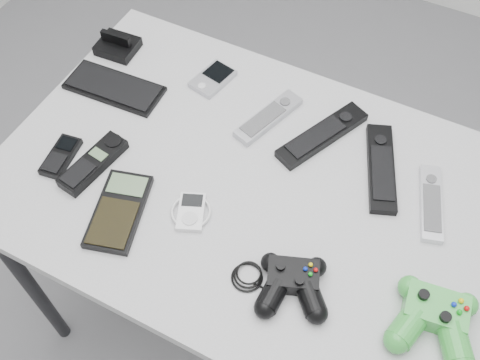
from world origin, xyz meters
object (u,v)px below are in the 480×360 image
at_px(remote_black_a, 322,134).
at_px(controller_green, 435,317).
at_px(calculator, 119,211).
at_px(mp3_player, 191,212).
at_px(desk, 260,204).
at_px(pda, 213,78).
at_px(cordless_handset, 93,163).
at_px(controller_black, 293,282).
at_px(remote_silver_b, 431,203).
at_px(remote_silver_a, 268,117).
at_px(remote_black_b, 381,167).
at_px(pda_keyboard, 114,87).
at_px(mobile_phone, 61,156).

xyz_separation_m(remote_black_a, controller_green, (0.34, -0.31, 0.01)).
distance_m(calculator, mp3_player, 0.15).
distance_m(desk, pda, 0.34).
bearing_deg(cordless_handset, controller_green, 7.71).
relative_size(controller_black, controller_green, 1.38).
relative_size(remote_silver_b, mp3_player, 2.08).
bearing_deg(mp3_player, cordless_handset, 155.10).
relative_size(remote_silver_a, remote_black_a, 0.79).
distance_m(remote_black_b, controller_black, 0.35).
bearing_deg(pda, remote_black_b, 2.75).
xyz_separation_m(desk, pda_keyboard, (-0.44, 0.10, 0.07)).
relative_size(pda_keyboard, controller_black, 1.02).
xyz_separation_m(mobile_phone, cordless_handset, (0.08, 0.02, 0.00)).
relative_size(desk, remote_black_b, 4.96).
height_order(pda, cordless_handset, cordless_handset).
relative_size(remote_silver_b, mobile_phone, 1.67).
bearing_deg(cordless_handset, controller_black, 1.29).
distance_m(remote_silver_b, mobile_phone, 0.80).
xyz_separation_m(remote_silver_b, mobile_phone, (-0.76, -0.25, 0.00)).
distance_m(desk, remote_black_a, 0.21).
relative_size(desk, remote_black_a, 4.82).
bearing_deg(mobile_phone, pda, 54.52).
xyz_separation_m(remote_black_a, mp3_player, (-0.16, -0.31, -0.00)).
bearing_deg(mp3_player, desk, 28.28).
height_order(remote_silver_b, controller_black, controller_black).
distance_m(remote_silver_a, controller_black, 0.42).
bearing_deg(remote_silver_a, remote_black_a, 20.83).
relative_size(pda, calculator, 0.57).
bearing_deg(desk, controller_green, -17.19).
relative_size(mobile_phone, controller_black, 0.48).
bearing_deg(cordless_handset, pda, 81.47).
relative_size(remote_silver_b, controller_black, 0.80).
xyz_separation_m(cordless_handset, mp3_player, (0.25, -0.01, -0.01)).
xyz_separation_m(pda_keyboard, controller_black, (0.60, -0.28, 0.02)).
bearing_deg(controller_black, remote_black_a, 82.75).
bearing_deg(remote_silver_b, desk, -177.53).
height_order(remote_silver_b, controller_green, controller_green).
xyz_separation_m(remote_black_a, controller_black, (0.09, -0.37, 0.01)).
bearing_deg(pda_keyboard, remote_black_b, 2.30).
bearing_deg(remote_black_a, pda_keyboard, -145.27).
height_order(pda_keyboard, remote_silver_b, remote_silver_b).
height_order(remote_silver_a, remote_black_a, remote_black_a).
relative_size(remote_black_a, controller_green, 1.41).
bearing_deg(cordless_handset, remote_black_a, 44.68).
height_order(remote_silver_a, remote_silver_b, remote_silver_a).
relative_size(remote_silver_a, calculator, 1.00).
height_order(pda, calculator, calculator).
relative_size(pda, remote_silver_b, 0.58).
relative_size(pda_keyboard, remote_silver_a, 1.26).
height_order(desk, remote_silver_a, remote_silver_a).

